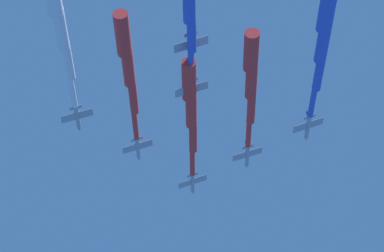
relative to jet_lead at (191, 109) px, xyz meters
name	(u,v)px	position (x,y,z in m)	size (l,w,h in m)	color
jet_lead	(191,109)	(0.00, 0.00, 0.00)	(35.31, 46.56, 4.51)	#9EA3AD
jet_port_inner	(128,67)	(4.03, 19.53, 2.44)	(34.95, 46.49, 4.48)	#9EA3AD
jet_starboard_inner	(251,81)	(-18.09, 0.01, -0.27)	(32.52, 43.90, 4.46)	#9EA3AD
jet_port_mid	(60,29)	(7.90, 38.26, 2.39)	(34.93, 45.19, 4.47)	#9EA3AD
jet_starboard_mid	(322,43)	(-38.36, 1.50, -1.04)	(33.25, 43.52, 4.53)	#9EA3AD
jet_port_outer	(189,4)	(-21.37, 28.65, -0.39)	(31.17, 41.48, 4.50)	#9EA3AD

